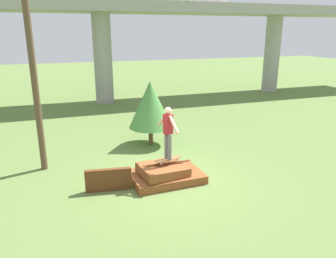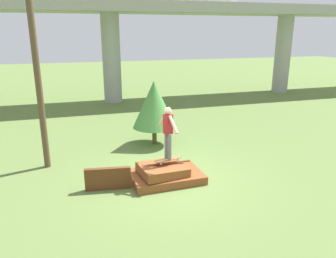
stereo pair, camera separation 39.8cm
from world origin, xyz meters
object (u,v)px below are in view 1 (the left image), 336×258
Objects in this scene: skateboard at (168,160)px; skater at (168,130)px; tree_behind_left at (150,105)px; utility_pole at (28,25)px.

skater is at bearing 7.13° from skateboard.
skater is (0.00, 0.00, 0.92)m from skateboard.
tree_behind_left reaches higher than skater.
utility_pole is at bearing -163.75° from tree_behind_left.
tree_behind_left is (3.95, 1.15, -2.86)m from utility_pole.
utility_pole is 3.45× the size of tree_behind_left.
skater is 3.30m from tree_behind_left.
utility_pole reaches higher than skateboard.
skateboard is at bearing -172.87° from skater.
utility_pole is (-3.53, 2.12, 3.81)m from skateboard.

